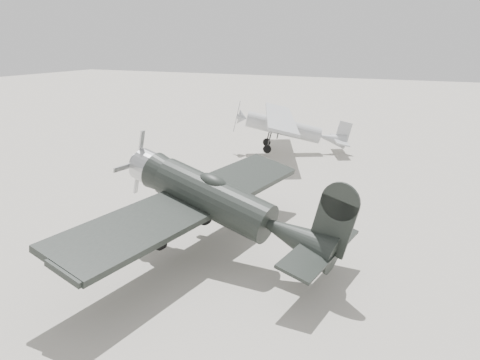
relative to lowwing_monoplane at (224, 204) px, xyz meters
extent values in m
plane|color=#AFA89B|center=(-0.10, 2.56, -2.09)|extent=(160.00, 160.00, 0.00)
cylinder|color=black|center=(-0.40, 0.05, 0.07)|extent=(4.59, 1.94, 1.42)
cone|color=black|center=(2.91, -0.35, 0.12)|extent=(2.77, 1.62, 1.32)
cylinder|color=#A9ACAE|center=(-3.46, 0.42, 0.07)|extent=(1.05, 1.35, 1.25)
cone|color=#A9ACAE|center=(-4.06, 0.49, 0.07)|extent=(0.42, 0.60, 0.57)
cube|color=#A9ACAE|center=(-3.99, 0.48, 0.07)|extent=(0.08, 0.19, 2.63)
ellipsoid|color=black|center=(-0.60, 0.07, 0.70)|extent=(1.19, 0.82, 0.47)
cube|color=black|center=(-1.10, 0.13, -0.28)|extent=(3.57, 12.31, 0.22)
cube|color=black|center=(3.72, -0.45, 0.17)|extent=(1.62, 4.35, 0.10)
cube|color=black|center=(3.87, -0.47, 1.03)|extent=(1.22, 0.25, 1.82)
cylinder|color=black|center=(-1.67, -1.17, -1.67)|extent=(0.70, 0.24, 0.69)
cylinder|color=black|center=(-1.34, 1.54, -1.67)|extent=(0.70, 0.24, 0.69)
cylinder|color=#333333|center=(-1.67, -1.17, -0.99)|extent=(0.12, 0.12, 1.42)
cylinder|color=#333333|center=(-1.34, 1.54, -0.99)|extent=(0.12, 0.12, 1.42)
cylinder|color=black|center=(3.97, -0.48, -0.31)|extent=(0.23, 0.11, 0.22)
cylinder|color=#A6A8AB|center=(-3.68, 16.43, -0.30)|extent=(5.21, 3.00, 1.10)
cone|color=#A6A8AB|center=(-0.46, 17.76, -0.30)|extent=(2.04, 1.61, 1.00)
cone|color=#A6A8AB|center=(-6.36, 15.32, -0.30)|extent=(0.95, 1.19, 1.04)
cube|color=#A6A8AB|center=(-6.73, 15.17, -0.30)|extent=(0.10, 0.15, 2.20)
cube|color=#A6A8AB|center=(-4.05, 16.27, 0.32)|extent=(5.94, 10.87, 0.18)
cube|color=#A6A8AB|center=(0.01, 17.95, -0.25)|extent=(2.13, 3.48, 0.08)
cube|color=#A6A8AB|center=(0.10, 17.99, 0.40)|extent=(0.86, 0.42, 1.30)
cylinder|color=black|center=(-4.00, 15.11, -1.82)|extent=(0.57, 0.34, 0.56)
cylinder|color=black|center=(-4.84, 17.14, -1.82)|extent=(0.57, 0.34, 0.56)
cylinder|color=#333333|center=(-4.00, 15.11, -1.25)|extent=(0.12, 0.12, 1.20)
cylinder|color=#333333|center=(-4.84, 17.14, -1.25)|extent=(0.12, 0.12, 1.20)
cylinder|color=black|center=(0.19, 18.03, -0.60)|extent=(0.19, 0.13, 0.18)
cube|color=slate|center=(-4.85, -2.44, -1.71)|extent=(1.58, 1.05, 0.76)
camera|label=1|loc=(6.99, -13.73, 5.56)|focal=35.00mm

